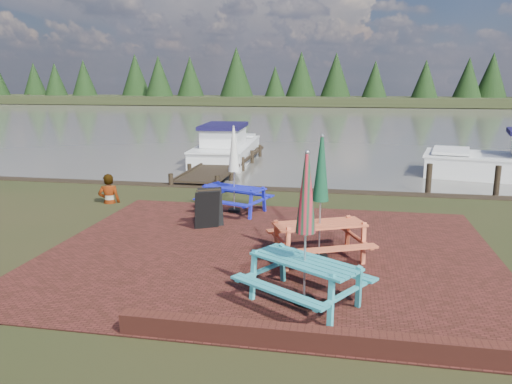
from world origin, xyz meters
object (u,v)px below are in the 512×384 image
object	(u,v)px
chalkboard	(209,208)
person	(108,174)
picnic_table_blue	(234,183)
jetty	(225,162)
picnic_table_red	(320,218)
picnic_table_teal	(305,253)
boat_jetty	(227,149)

from	to	relation	value
chalkboard	person	world-z (taller)	person
picnic_table_blue	chalkboard	distance (m)	1.57
jetty	person	bearing A→B (deg)	-103.41
picnic_table_red	chalkboard	xyz separation A→B (m)	(-2.69, 1.67, -0.37)
picnic_table_red	jetty	xyz separation A→B (m)	(-4.50, 10.49, -0.74)
picnic_table_teal	chalkboard	distance (m)	4.54
picnic_table_red	chalkboard	size ratio (longest dim) A/B	2.60
picnic_table_teal	picnic_table_red	bearing A→B (deg)	119.52
picnic_table_teal	boat_jetty	world-z (taller)	picnic_table_teal
person	chalkboard	bearing A→B (deg)	135.82
boat_jetty	person	size ratio (longest dim) A/B	4.01
person	picnic_table_teal	bearing A→B (deg)	121.27
jetty	person	xyz separation A→B (m)	(-1.66, -6.97, 0.72)
picnic_table_red	picnic_table_blue	bearing A→B (deg)	103.43
chalkboard	boat_jetty	bearing A→B (deg)	73.36
picnic_table_red	chalkboard	world-z (taller)	picnic_table_red
boat_jetty	person	distance (m)	9.28
chalkboard	jetty	distance (m)	9.01
picnic_table_red	boat_jetty	bearing A→B (deg)	87.50
picnic_table_red	person	distance (m)	7.10
picnic_table_teal	picnic_table_blue	distance (m)	5.72
chalkboard	jetty	world-z (taller)	chalkboard
jetty	boat_jetty	world-z (taller)	boat_jetty
picnic_table_red	boat_jetty	xyz separation A→B (m)	(-4.99, 12.71, -0.48)
boat_jetty	jetty	bearing A→B (deg)	-81.24
picnic_table_red	chalkboard	distance (m)	3.19
picnic_table_red	boat_jetty	world-z (taller)	picnic_table_red
picnic_table_teal	picnic_table_red	size ratio (longest dim) A/B	0.99
chalkboard	picnic_table_red	bearing A→B (deg)	-60.21
picnic_table_red	person	xyz separation A→B (m)	(-6.17, 3.52, -0.01)
picnic_table_red	boat_jetty	distance (m)	13.67
chalkboard	boat_jetty	distance (m)	11.28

